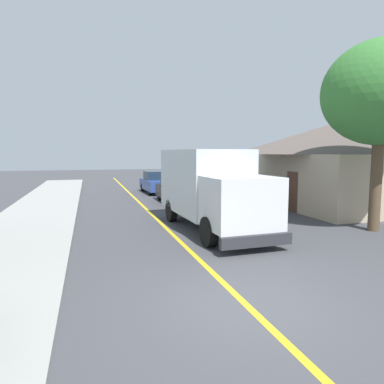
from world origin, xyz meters
TOP-DOWN VIEW (x-y plane):
  - ground_plane at (0.00, 0.00)m, footprint 120.00×120.00m
  - centre_line_yellow at (0.00, 10.00)m, footprint 0.16×56.00m
  - box_truck at (1.67, 7.03)m, footprint 2.69×7.27m
  - parked_car_near at (2.20, 14.68)m, footprint 1.82×4.41m
  - parked_car_mid at (2.00, 20.33)m, footprint 1.96×4.46m
  - parked_van_across at (5.20, 12.45)m, footprint 1.84×4.42m
  - stop_sign at (4.59, 11.46)m, footprint 0.80×0.10m
  - house_across_street at (12.55, 10.70)m, footprint 11.81×9.87m
  - street_tree_far_side at (7.78, 4.82)m, footprint 4.40×4.40m

SIDE VIEW (x-z plane):
  - ground_plane at x=0.00m, z-range 0.00..0.00m
  - centre_line_yellow at x=0.00m, z-range 0.00..0.01m
  - parked_car_near at x=2.20m, z-range -0.04..1.63m
  - parked_car_mid at x=2.00m, z-range -0.04..1.63m
  - parked_van_across at x=5.20m, z-range -0.04..1.63m
  - box_truck at x=1.67m, z-range 0.17..3.37m
  - stop_sign at x=4.59m, z-range 0.53..3.18m
  - house_across_street at x=12.55m, z-range 0.13..5.47m
  - street_tree_far_side at x=7.78m, z-range 1.65..8.97m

